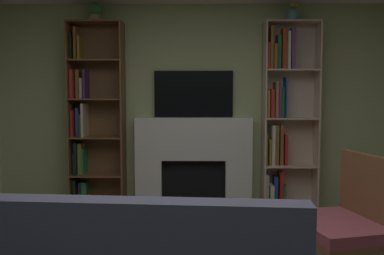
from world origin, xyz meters
name	(u,v)px	position (x,y,z in m)	size (l,w,h in m)	color
wall_back_accent	(194,108)	(0.00, 2.71, 1.26)	(4.92, 0.06, 2.51)	#A5B580
fireplace	(194,163)	(0.00, 2.58, 0.59)	(1.51, 0.49, 1.14)	white
tv	(194,94)	(0.00, 2.65, 1.43)	(0.95, 0.06, 0.56)	black
bookshelf_left	(92,122)	(-1.23, 2.57, 1.09)	(0.64, 0.30, 2.28)	brown
bookshelf_right	(283,118)	(1.08, 2.58, 1.14)	(0.64, 0.27, 2.28)	beige
potted_plant	(95,13)	(-1.16, 2.53, 2.37)	(0.17, 0.17, 0.21)	#A47C52
vase_with_flowers	(293,15)	(1.16, 2.53, 2.34)	(0.16, 0.16, 0.21)	slate
armchair	(349,218)	(1.18, 0.66, 0.50)	(0.73, 0.81, 0.96)	brown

